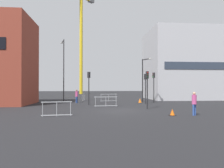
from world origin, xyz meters
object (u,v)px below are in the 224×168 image
at_px(construction_crane, 81,32).
at_px(pedestrian_waiting, 194,102).
at_px(traffic_cone_by_barrier, 140,101).
at_px(traffic_cone_orange, 172,113).
at_px(traffic_light_verge, 145,84).
at_px(streetlamp_tall, 63,66).
at_px(traffic_light_corner, 154,82).
at_px(traffic_light_far, 147,83).
at_px(pedestrian_walking, 77,95).
at_px(streetlamp_short, 144,76).
at_px(traffic_light_island, 89,83).

bearing_deg(construction_crane, pedestrian_waiting, -76.43).
bearing_deg(traffic_cone_by_barrier, traffic_cone_orange, -91.05).
xyz_separation_m(traffic_light_verge, traffic_cone_orange, (-0.61, -10.95, -2.30)).
distance_m(streetlamp_tall, traffic_cone_by_barrier, 11.44).
bearing_deg(traffic_light_corner, traffic_cone_by_barrier, -171.79).
relative_size(construction_crane, streetlamp_tall, 3.32).
height_order(construction_crane, traffic_light_far, construction_crane).
distance_m(traffic_light_verge, traffic_cone_orange, 11.21).
height_order(traffic_light_verge, pedestrian_walking, traffic_light_verge).
bearing_deg(construction_crane, traffic_light_corner, -70.78).
height_order(traffic_cone_by_barrier, traffic_cone_orange, traffic_cone_by_barrier).
height_order(streetlamp_short, traffic_light_island, streetlamp_short).
bearing_deg(traffic_light_corner, streetlamp_short, 140.26).
relative_size(streetlamp_tall, traffic_light_corner, 2.14).
bearing_deg(construction_crane, traffic_light_island, -85.14).
relative_size(traffic_light_corner, pedestrian_waiting, 2.28).
xyz_separation_m(pedestrian_waiting, traffic_cone_by_barrier, (-1.43, 12.51, -0.75)).
distance_m(pedestrian_walking, traffic_cone_by_barrier, 8.37).
bearing_deg(traffic_light_corner, construction_crane, 109.22).
height_order(traffic_light_verge, pedestrian_waiting, traffic_light_verge).
relative_size(traffic_light_island, traffic_light_far, 1.07).
bearing_deg(streetlamp_tall, pedestrian_waiting, -51.18).
xyz_separation_m(pedestrian_walking, pedestrian_waiting, (9.74, -13.12, 0.01)).
xyz_separation_m(traffic_light_far, traffic_light_corner, (2.86, 7.90, 0.23)).
distance_m(streetlamp_tall, streetlamp_short, 11.14).
distance_m(traffic_light_far, traffic_light_corner, 8.40).
bearing_deg(pedestrian_waiting, traffic_cone_orange, 177.15).
distance_m(streetlamp_tall, traffic_light_far, 13.59).
relative_size(pedestrian_waiting, traffic_cone_orange, 3.64).
height_order(traffic_light_corner, pedestrian_walking, traffic_light_corner).
bearing_deg(pedestrian_waiting, streetlamp_tall, 128.82).
bearing_deg(traffic_light_corner, streetlamp_tall, 172.11).
relative_size(construction_crane, traffic_cone_by_barrier, 47.41).
relative_size(traffic_light_island, traffic_cone_orange, 8.01).
bearing_deg(streetlamp_short, traffic_light_verge, -98.88).
xyz_separation_m(streetlamp_tall, traffic_light_far, (9.29, -9.58, -2.57)).
xyz_separation_m(streetlamp_tall, traffic_light_corner, (12.16, -1.68, -2.33)).
bearing_deg(traffic_cone_by_barrier, traffic_light_corner, 8.21).
xyz_separation_m(construction_crane, traffic_light_island, (3.08, -36.29, -15.02)).
bearing_deg(traffic_light_corner, traffic_cone_orange, -99.67).
xyz_separation_m(streetlamp_short, traffic_light_island, (-7.46, -3.74, -1.01)).
xyz_separation_m(traffic_light_corner, traffic_cone_by_barrier, (-1.94, -0.28, -2.42)).
bearing_deg(streetlamp_short, traffic_light_corner, -39.74).
relative_size(streetlamp_tall, traffic_light_verge, 2.30).
distance_m(construction_crane, streetlamp_short, 36.98).
xyz_separation_m(traffic_light_island, pedestrian_walking, (-1.65, 3.12, -1.59)).
bearing_deg(streetlamp_short, traffic_light_far, -101.07).
relative_size(construction_crane, traffic_light_island, 7.32).
relative_size(traffic_light_verge, traffic_cone_orange, 7.70).
distance_m(traffic_light_island, traffic_light_far, 7.68).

